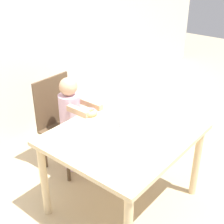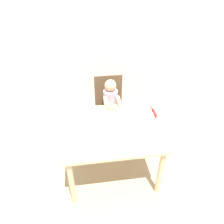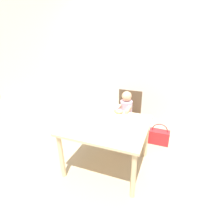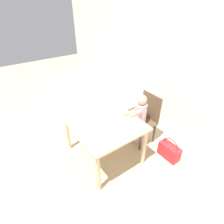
% 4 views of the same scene
% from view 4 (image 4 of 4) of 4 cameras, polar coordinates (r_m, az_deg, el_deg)
% --- Properties ---
extents(ground_plane, '(12.00, 12.00, 0.00)m').
position_cam_4_polar(ground_plane, '(3.08, -2.48, -13.68)').
color(ground_plane, tan).
extents(wall_back, '(8.00, 0.05, 2.50)m').
position_cam_4_polar(wall_back, '(3.35, 20.38, 14.02)').
color(wall_back, silver).
rests_on(wall_back, ground_plane).
extents(dining_table, '(1.10, 0.95, 0.71)m').
position_cam_4_polar(dining_table, '(2.66, -2.80, -4.57)').
color(dining_table, beige).
rests_on(dining_table, ground_plane).
extents(chair, '(0.42, 0.40, 0.91)m').
position_cam_4_polar(chair, '(3.13, 10.63, -2.19)').
color(chair, brown).
rests_on(chair, ground_plane).
extents(child_figure, '(0.22, 0.41, 0.96)m').
position_cam_4_polar(child_figure, '(3.03, 8.99, -2.38)').
color(child_figure, silver).
rests_on(child_figure, ground_plane).
extents(donut, '(0.12, 0.12, 0.05)m').
position_cam_4_polar(donut, '(2.75, 4.61, -0.15)').
color(donut, '#DBB270').
rests_on(donut, dining_table).
extents(napkin, '(0.30, 0.30, 0.00)m').
position_cam_4_polar(napkin, '(2.59, 0.70, -3.06)').
color(napkin, white).
rests_on(napkin, dining_table).
extents(handbag, '(0.35, 0.16, 0.40)m').
position_cam_4_polar(handbag, '(3.09, 18.18, -11.96)').
color(handbag, red).
rests_on(handbag, ground_plane).
extents(cup, '(0.07, 0.07, 0.10)m').
position_cam_4_polar(cup, '(2.55, -1.02, -2.49)').
color(cup, white).
rests_on(cup, dining_table).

